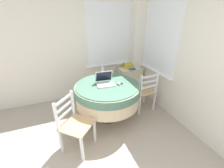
% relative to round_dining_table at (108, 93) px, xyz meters
% --- Properties ---
extents(corner_room_shell, '(4.49, 4.80, 2.55)m').
position_rel_round_dining_table_xyz_m(corner_room_shell, '(0.37, 0.09, 0.67)').
color(corner_room_shell, silver).
rests_on(corner_room_shell, ground_plane).
extents(round_dining_table, '(1.22, 1.22, 0.78)m').
position_rel_round_dining_table_xyz_m(round_dining_table, '(0.00, 0.00, 0.00)').
color(round_dining_table, '#4C3D2D').
rests_on(round_dining_table, ground_plane).
extents(laptop, '(0.34, 0.30, 0.23)m').
position_rel_round_dining_table_xyz_m(laptop, '(-0.03, 0.03, 0.22)').
color(laptop, silver).
rests_on(laptop, round_dining_table).
extents(computer_mouse, '(0.05, 0.08, 0.04)m').
position_rel_round_dining_table_xyz_m(computer_mouse, '(0.19, -0.08, 0.19)').
color(computer_mouse, white).
rests_on(computer_mouse, round_dining_table).
extents(cell_phone, '(0.09, 0.12, 0.01)m').
position_rel_round_dining_table_xyz_m(cell_phone, '(0.25, -0.08, 0.18)').
color(cell_phone, '#B2B7BC').
rests_on(cell_phone, round_dining_table).
extents(dining_chair_near_back_window, '(0.48, 0.50, 0.90)m').
position_rel_round_dining_table_xyz_m(dining_chair_near_back_window, '(0.01, 0.84, -0.16)').
color(dining_chair_near_back_window, tan).
rests_on(dining_chair_near_back_window, ground_plane).
extents(dining_chair_near_right_window, '(0.46, 0.45, 0.90)m').
position_rel_round_dining_table_xyz_m(dining_chair_near_right_window, '(0.84, 0.04, -0.16)').
color(dining_chair_near_right_window, tan).
rests_on(dining_chair_near_right_window, ground_plane).
extents(dining_chair_camera_near, '(0.61, 0.61, 0.90)m').
position_rel_round_dining_table_xyz_m(dining_chair_camera_near, '(-0.70, -0.48, -0.16)').
color(dining_chair_camera_near, tan).
rests_on(dining_chair_camera_near, ground_plane).
extents(corner_cabinet, '(0.60, 0.41, 0.67)m').
position_rel_round_dining_table_xyz_m(corner_cabinet, '(0.97, 0.92, -0.27)').
color(corner_cabinet, beige).
rests_on(corner_cabinet, ground_plane).
extents(storage_box, '(0.20, 0.19, 0.13)m').
position_rel_round_dining_table_xyz_m(storage_box, '(0.91, 0.92, 0.13)').
color(storage_box, gold).
rests_on(storage_box, corner_cabinet).
extents(book_on_cabinet, '(0.17, 0.26, 0.02)m').
position_rel_round_dining_table_xyz_m(book_on_cabinet, '(0.95, 0.88, 0.08)').
color(book_on_cabinet, '#33478C').
rests_on(book_on_cabinet, corner_cabinet).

